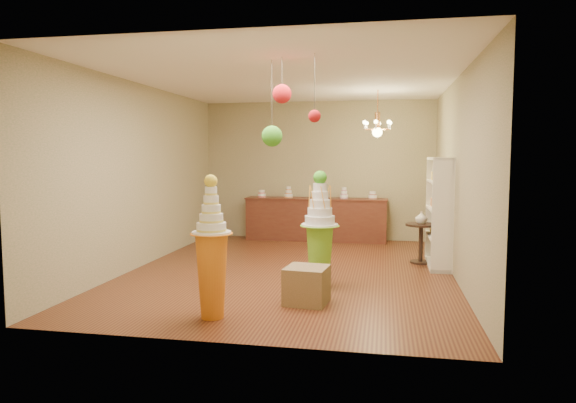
% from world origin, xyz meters
% --- Properties ---
extents(floor, '(6.50, 6.50, 0.00)m').
position_xyz_m(floor, '(0.00, 0.00, 0.00)').
color(floor, '#572B17').
rests_on(floor, ground).
extents(ceiling, '(6.50, 6.50, 0.00)m').
position_xyz_m(ceiling, '(0.00, 0.00, 3.00)').
color(ceiling, white).
rests_on(ceiling, ground).
extents(wall_back, '(5.00, 0.04, 3.00)m').
position_xyz_m(wall_back, '(0.00, 3.25, 1.50)').
color(wall_back, gray).
rests_on(wall_back, ground).
extents(wall_front, '(5.00, 0.04, 3.00)m').
position_xyz_m(wall_front, '(0.00, -3.25, 1.50)').
color(wall_front, gray).
rests_on(wall_front, ground).
extents(wall_left, '(0.04, 6.50, 3.00)m').
position_xyz_m(wall_left, '(-2.50, 0.00, 1.50)').
color(wall_left, gray).
rests_on(wall_left, ground).
extents(wall_right, '(0.04, 6.50, 3.00)m').
position_xyz_m(wall_right, '(2.50, 0.00, 1.50)').
color(wall_right, gray).
rests_on(wall_right, ground).
extents(pedestal_green, '(0.60, 0.60, 1.62)m').
position_xyz_m(pedestal_green, '(0.58, -0.98, 0.67)').
color(pedestal_green, '#75C12A').
rests_on(pedestal_green, floor).
extents(pedestal_orange, '(0.57, 0.57, 1.62)m').
position_xyz_m(pedestal_orange, '(-0.45, -2.51, 0.63)').
color(pedestal_orange, orange).
rests_on(pedestal_orange, floor).
extents(burlap_riser, '(0.56, 0.56, 0.46)m').
position_xyz_m(burlap_riser, '(0.52, -1.75, 0.23)').
color(burlap_riser, olive).
rests_on(burlap_riser, floor).
extents(sideboard, '(3.04, 0.54, 1.16)m').
position_xyz_m(sideboard, '(0.00, 2.97, 0.48)').
color(sideboard, '#522619').
rests_on(sideboard, floor).
extents(shelving_unit, '(0.33, 1.20, 1.80)m').
position_xyz_m(shelving_unit, '(2.34, 0.80, 0.90)').
color(shelving_unit, silver).
rests_on(shelving_unit, floor).
extents(round_table, '(0.69, 0.69, 0.68)m').
position_xyz_m(round_table, '(2.07, 0.97, 0.44)').
color(round_table, black).
rests_on(round_table, floor).
extents(vase, '(0.21, 0.21, 0.21)m').
position_xyz_m(vase, '(2.07, 0.97, 0.78)').
color(vase, silver).
rests_on(vase, round_table).
extents(pom_red_left, '(0.23, 0.23, 0.55)m').
position_xyz_m(pom_red_left, '(0.22, -1.84, 2.56)').
color(pom_red_left, '#403C2E').
rests_on(pom_red_left, ceiling).
extents(pom_green_mid, '(0.26, 0.26, 1.06)m').
position_xyz_m(pom_green_mid, '(0.06, -1.68, 2.07)').
color(pom_green_mid, '#403C2E').
rests_on(pom_green_mid, ceiling).
extents(pom_red_right, '(0.14, 0.14, 0.79)m').
position_xyz_m(pom_red_right, '(0.64, -1.99, 2.29)').
color(pom_red_right, '#403C2E').
rests_on(pom_red_right, ceiling).
extents(chandelier, '(0.76, 0.76, 0.85)m').
position_xyz_m(chandelier, '(1.30, 1.49, 2.30)').
color(chandelier, '#D98F4C').
rests_on(chandelier, ceiling).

